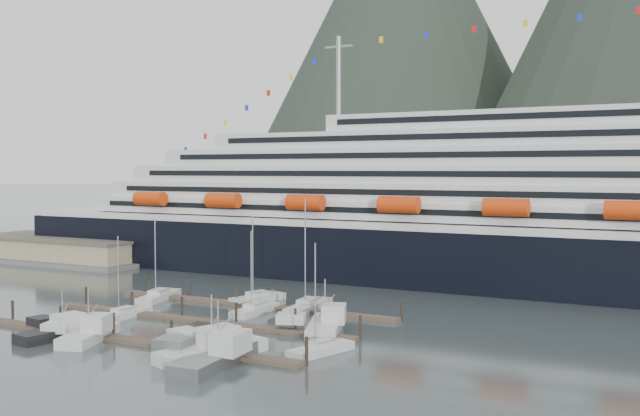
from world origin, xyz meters
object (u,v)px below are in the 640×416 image
(cruise_ship, at_px, (546,218))
(sailboat_e, at_px, (159,297))
(trawler_a, at_px, (62,330))
(sailboat_g, at_px, (309,307))
(trawler_c, at_px, (217,355))
(sailboat_b, at_px, (124,315))
(trawler_d, at_px, (211,349))
(sailboat_h, at_px, (321,350))
(warehouse, at_px, (63,251))
(sailboat_c, at_px, (255,311))
(sailboat_f, at_px, (258,299))
(trawler_e, at_px, (324,325))
(trawler_b, at_px, (88,334))

(cruise_ship, height_order, sailboat_e, cruise_ship)
(cruise_ship, bearing_deg, trawler_a, -123.23)
(sailboat_g, bearing_deg, trawler_c, -174.19)
(sailboat_b, xyz_separation_m, trawler_d, (23.73, -11.81, 0.55))
(sailboat_g, distance_m, sailboat_h, 25.78)
(warehouse, relative_size, sailboat_e, 3.47)
(sailboat_c, xyz_separation_m, sailboat_e, (-19.48, 2.24, 0.01))
(sailboat_c, height_order, sailboat_f, sailboat_f)
(trawler_d, relative_size, trawler_e, 1.12)
(cruise_ship, distance_m, sailboat_c, 54.49)
(sailboat_e, relative_size, sailboat_f, 0.96)
(cruise_ship, distance_m, warehouse, 103.31)
(sailboat_e, bearing_deg, sailboat_f, -82.46)
(sailboat_c, height_order, sailboat_h, sailboat_h)
(warehouse, distance_m, sailboat_c, 77.04)
(trawler_c, relative_size, trawler_e, 1.25)
(sailboat_c, relative_size, trawler_c, 0.83)
(cruise_ship, xyz_separation_m, sailboat_h, (-12.03, -58.91, -11.62))
(sailboat_h, bearing_deg, cruise_ship, 4.15)
(sailboat_b, xyz_separation_m, trawler_c, (25.81, -13.55, 0.53))
(sailboat_f, xyz_separation_m, trawler_b, (-3.25, -31.78, 0.44))
(sailboat_b, height_order, trawler_e, sailboat_b)
(sailboat_e, xyz_separation_m, trawler_d, (28.94, -25.14, 0.53))
(sailboat_e, height_order, trawler_d, sailboat_e)
(sailboat_e, distance_m, trawler_d, 38.34)
(trawler_b, height_order, trawler_e, trawler_e)
(sailboat_b, bearing_deg, sailboat_e, 19.79)
(warehouse, height_order, trawler_d, trawler_d)
(cruise_ship, relative_size, trawler_a, 17.60)
(trawler_b, xyz_separation_m, trawler_c, (19.72, -1.06, 0.06))
(cruise_ship, bearing_deg, trawler_d, -108.20)
(warehouse, xyz_separation_m, sailboat_h, (90.00, -45.96, -1.83))
(trawler_c, bearing_deg, sailboat_f, 19.62)
(trawler_c, bearing_deg, sailboat_g, 4.44)
(sailboat_b, distance_m, trawler_e, 29.00)
(trawler_d, bearing_deg, trawler_a, 108.46)
(sailboat_h, bearing_deg, trawler_d, 142.10)
(trawler_a, height_order, trawler_d, trawler_d)
(cruise_ship, xyz_separation_m, sailboat_f, (-36.11, -34.95, -11.61))
(sailboat_b, relative_size, sailboat_h, 0.92)
(trawler_a, bearing_deg, sailboat_e, 23.40)
(trawler_a, bearing_deg, sailboat_c, -19.71)
(sailboat_c, bearing_deg, sailboat_h, -132.06)
(trawler_b, height_order, trawler_d, trawler_d)
(sailboat_f, height_order, trawler_b, sailboat_f)
(sailboat_b, distance_m, sailboat_h, 33.75)
(sailboat_b, distance_m, sailboat_f, 21.43)
(sailboat_b, bearing_deg, trawler_a, -173.53)
(trawler_b, distance_m, trawler_c, 19.75)
(sailboat_g, relative_size, trawler_e, 1.41)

